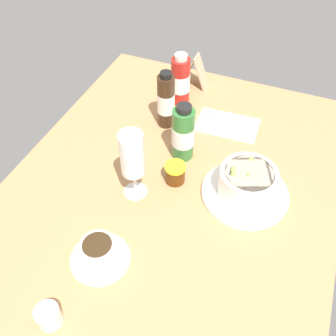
# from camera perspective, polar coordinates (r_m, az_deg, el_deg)

# --- Properties ---
(ground_plane) EXTENTS (1.10, 0.84, 0.03)m
(ground_plane) POSITION_cam_1_polar(r_m,az_deg,el_deg) (1.00, 0.40, -3.60)
(ground_plane) COLOR #B27F51
(porridge_bowl) EXTENTS (0.22, 0.22, 0.09)m
(porridge_bowl) POSITION_cam_1_polar(r_m,az_deg,el_deg) (0.96, 11.75, -2.44)
(porridge_bowl) COLOR white
(porridge_bowl) RESTS_ON ground_plane
(cutlery_setting) EXTENTS (0.13, 0.19, 0.01)m
(cutlery_setting) POSITION_cam_1_polar(r_m,az_deg,el_deg) (1.18, 8.68, 6.56)
(cutlery_setting) COLOR white
(cutlery_setting) RESTS_ON ground_plane
(coffee_cup) EXTENTS (0.13, 0.13, 0.06)m
(coffee_cup) POSITION_cam_1_polar(r_m,az_deg,el_deg) (0.86, -10.32, -12.46)
(coffee_cup) COLOR white
(coffee_cup) RESTS_ON ground_plane
(creamer_jug) EXTENTS (0.05, 0.06, 0.05)m
(creamer_jug) POSITION_cam_1_polar(r_m,az_deg,el_deg) (0.82, -17.55, -20.41)
(creamer_jug) COLOR white
(creamer_jug) RESTS_ON ground_plane
(wine_glass) EXTENTS (0.06, 0.06, 0.19)m
(wine_glass) POSITION_cam_1_polar(r_m,az_deg,el_deg) (0.89, -5.38, 1.66)
(wine_glass) COLOR white
(wine_glass) RESTS_ON ground_plane
(jam_jar) EXTENTS (0.06, 0.06, 0.06)m
(jam_jar) POSITION_cam_1_polar(r_m,az_deg,el_deg) (0.98, 1.11, -0.76)
(jam_jar) COLOR #51290B
(jam_jar) RESTS_ON ground_plane
(sauce_bottle_brown) EXTENTS (0.05, 0.05, 0.18)m
(sauce_bottle_brown) POSITION_cam_1_polar(r_m,az_deg,el_deg) (1.12, -0.31, 10.00)
(sauce_bottle_brown) COLOR #382314
(sauce_bottle_brown) RESTS_ON ground_plane
(sauce_bottle_green) EXTENTS (0.06, 0.06, 0.17)m
(sauce_bottle_green) POSITION_cam_1_polar(r_m,az_deg,el_deg) (1.02, 2.28, 5.19)
(sauce_bottle_green) COLOR #337233
(sauce_bottle_green) RESTS_ON ground_plane
(sauce_bottle_red) EXTENTS (0.06, 0.06, 0.17)m
(sauce_bottle_red) POSITION_cam_1_polar(r_m,az_deg,el_deg) (1.21, 1.86, 12.96)
(sauce_bottle_red) COLOR #B21E19
(sauce_bottle_red) RESTS_ON ground_plane
(menu_card) EXTENTS (0.05, 0.09, 0.11)m
(menu_card) POSITION_cam_1_polar(r_m,az_deg,el_deg) (1.30, 4.12, 14.31)
(menu_card) COLOR tan
(menu_card) RESTS_ON ground_plane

